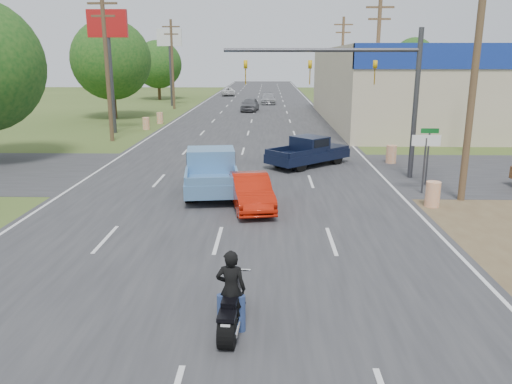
{
  "coord_description": "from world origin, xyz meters",
  "views": [
    {
      "loc": [
        1.58,
        -6.89,
        5.56
      ],
      "look_at": [
        1.18,
        9.17,
        1.3
      ],
      "focal_mm": 35.0,
      "sensor_mm": 36.0,
      "label": 1
    }
  ],
  "objects_px": {
    "distant_car_grey": "(250,105)",
    "distant_car_white": "(228,92)",
    "distant_car_silver": "(268,99)",
    "red_convertible": "(251,192)",
    "blue_pickup": "(211,170)",
    "motorcycle": "(231,311)",
    "rider": "(231,294)",
    "navy_pickup": "(310,151)"
  },
  "relations": [
    {
      "from": "red_convertible",
      "to": "motorcycle",
      "type": "distance_m",
      "value": 9.13
    },
    {
      "from": "motorcycle",
      "to": "navy_pickup",
      "type": "height_order",
      "value": "navy_pickup"
    },
    {
      "from": "navy_pickup",
      "to": "distant_car_white",
      "type": "height_order",
      "value": "navy_pickup"
    },
    {
      "from": "motorcycle",
      "to": "blue_pickup",
      "type": "distance_m",
      "value": 11.89
    },
    {
      "from": "rider",
      "to": "navy_pickup",
      "type": "height_order",
      "value": "rider"
    },
    {
      "from": "distant_car_grey",
      "to": "distant_car_silver",
      "type": "height_order",
      "value": "distant_car_grey"
    },
    {
      "from": "distant_car_white",
      "to": "rider",
      "type": "bearing_deg",
      "value": 88.03
    },
    {
      "from": "motorcycle",
      "to": "rider",
      "type": "bearing_deg",
      "value": 90.0
    },
    {
      "from": "blue_pickup",
      "to": "distant_car_grey",
      "type": "relative_size",
      "value": 1.34
    },
    {
      "from": "red_convertible",
      "to": "distant_car_white",
      "type": "distance_m",
      "value": 62.91
    },
    {
      "from": "motorcycle",
      "to": "rider",
      "type": "relative_size",
      "value": 1.28
    },
    {
      "from": "red_convertible",
      "to": "navy_pickup",
      "type": "relative_size",
      "value": 0.83
    },
    {
      "from": "navy_pickup",
      "to": "distant_car_silver",
      "type": "xyz_separation_m",
      "value": [
        -2.29,
        39.32,
        -0.12
      ]
    },
    {
      "from": "red_convertible",
      "to": "distant_car_white",
      "type": "relative_size",
      "value": 0.87
    },
    {
      "from": "motorcycle",
      "to": "distant_car_silver",
      "type": "relative_size",
      "value": 0.47
    },
    {
      "from": "rider",
      "to": "distant_car_white",
      "type": "height_order",
      "value": "rider"
    },
    {
      "from": "red_convertible",
      "to": "rider",
      "type": "bearing_deg",
      "value": -100.63
    },
    {
      "from": "red_convertible",
      "to": "navy_pickup",
      "type": "bearing_deg",
      "value": 60.4
    },
    {
      "from": "distant_car_white",
      "to": "blue_pickup",
      "type": "bearing_deg",
      "value": 87.27
    },
    {
      "from": "rider",
      "to": "distant_car_silver",
      "type": "height_order",
      "value": "rider"
    },
    {
      "from": "blue_pickup",
      "to": "distant_car_silver",
      "type": "relative_size",
      "value": 1.25
    },
    {
      "from": "red_convertible",
      "to": "distant_car_silver",
      "type": "distance_m",
      "value": 47.45
    },
    {
      "from": "distant_car_white",
      "to": "red_convertible",
      "type": "bearing_deg",
      "value": 88.77
    },
    {
      "from": "navy_pickup",
      "to": "rider",
      "type": "bearing_deg",
      "value": -52.41
    },
    {
      "from": "motorcycle",
      "to": "navy_pickup",
      "type": "xyz_separation_m",
      "value": [
        3.0,
        17.25,
        0.31
      ]
    },
    {
      "from": "distant_car_grey",
      "to": "red_convertible",
      "type": "bearing_deg",
      "value": -82.75
    },
    {
      "from": "distant_car_grey",
      "to": "blue_pickup",
      "type": "bearing_deg",
      "value": -85.57
    },
    {
      "from": "blue_pickup",
      "to": "distant_car_white",
      "type": "xyz_separation_m",
      "value": [
        -3.99,
        60.02,
        -0.31
      ]
    },
    {
      "from": "distant_car_white",
      "to": "distant_car_silver",
      "type": "bearing_deg",
      "value": 106.37
    },
    {
      "from": "red_convertible",
      "to": "blue_pickup",
      "type": "bearing_deg",
      "value": 114.83
    },
    {
      "from": "distant_car_silver",
      "to": "distant_car_white",
      "type": "distance_m",
      "value": 16.5
    },
    {
      "from": "blue_pickup",
      "to": "distant_car_white",
      "type": "height_order",
      "value": "blue_pickup"
    },
    {
      "from": "motorcycle",
      "to": "distant_car_white",
      "type": "xyz_separation_m",
      "value": [
        -5.71,
        71.77,
        0.14
      ]
    },
    {
      "from": "red_convertible",
      "to": "motorcycle",
      "type": "height_order",
      "value": "red_convertible"
    },
    {
      "from": "distant_car_grey",
      "to": "distant_car_silver",
      "type": "xyz_separation_m",
      "value": [
        2.04,
        9.75,
        -0.07
      ]
    },
    {
      "from": "distant_car_grey",
      "to": "distant_car_white",
      "type": "xyz_separation_m",
      "value": [
        -4.38,
        24.95,
        -0.12
      ]
    },
    {
      "from": "motorcycle",
      "to": "distant_car_grey",
      "type": "distance_m",
      "value": 46.84
    },
    {
      "from": "distant_car_grey",
      "to": "distant_car_white",
      "type": "bearing_deg",
      "value": 105.05
    },
    {
      "from": "blue_pickup",
      "to": "distant_car_silver",
      "type": "height_order",
      "value": "blue_pickup"
    },
    {
      "from": "rider",
      "to": "blue_pickup",
      "type": "bearing_deg",
      "value": -78.08
    },
    {
      "from": "blue_pickup",
      "to": "distant_car_silver",
      "type": "distance_m",
      "value": 44.89
    },
    {
      "from": "rider",
      "to": "navy_pickup",
      "type": "xyz_separation_m",
      "value": [
        3.0,
        17.2,
        -0.05
      ]
    }
  ]
}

